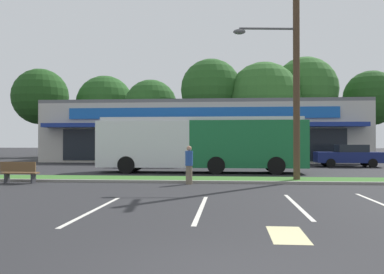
% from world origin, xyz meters
% --- Properties ---
extents(grass_median, '(56.00, 2.20, 0.12)m').
position_xyz_m(grass_median, '(0.00, 14.00, 0.06)').
color(grass_median, '#386B28').
rests_on(grass_median, ground_plane).
extents(curb_lip, '(56.00, 0.24, 0.12)m').
position_xyz_m(curb_lip, '(0.00, 12.78, 0.06)').
color(curb_lip, gray).
rests_on(curb_lip, ground_plane).
extents(parking_stripe_0, '(0.12, 4.80, 0.01)m').
position_xyz_m(parking_stripe_0, '(-3.41, 5.37, 0.00)').
color(parking_stripe_0, silver).
rests_on(parking_stripe_0, ground_plane).
extents(parking_stripe_1, '(0.12, 4.80, 0.01)m').
position_xyz_m(parking_stripe_1, '(-0.59, 5.86, 0.00)').
color(parking_stripe_1, silver).
rests_on(parking_stripe_1, ground_plane).
extents(parking_stripe_2, '(0.12, 4.80, 0.01)m').
position_xyz_m(parking_stripe_2, '(2.10, 6.63, 0.00)').
color(parking_stripe_2, silver).
rests_on(parking_stripe_2, ground_plane).
extents(parking_stripe_3, '(0.12, 4.80, 0.01)m').
position_xyz_m(parking_stripe_3, '(4.62, 7.15, 0.00)').
color(parking_stripe_3, silver).
rests_on(parking_stripe_3, ground_plane).
extents(lot_arrow, '(0.70, 1.60, 0.01)m').
position_xyz_m(lot_arrow, '(1.31, 2.82, 0.00)').
color(lot_arrow, beige).
rests_on(lot_arrow, ground_plane).
extents(storefront_building, '(29.02, 11.71, 5.56)m').
position_xyz_m(storefront_building, '(-2.24, 35.18, 2.78)').
color(storefront_building, '#BCB7AD').
rests_on(storefront_building, ground_plane).
extents(tree_far_left, '(6.66, 6.66, 10.58)m').
position_xyz_m(tree_far_left, '(-22.35, 42.41, 7.23)').
color(tree_far_left, '#473323').
rests_on(tree_far_left, ground_plane).
extents(tree_left, '(7.41, 7.41, 10.35)m').
position_xyz_m(tree_left, '(-15.78, 46.82, 6.64)').
color(tree_left, '#473323').
rests_on(tree_left, ground_plane).
extents(tree_mid_left, '(6.44, 6.44, 9.40)m').
position_xyz_m(tree_mid_left, '(-9.33, 44.42, 6.17)').
color(tree_mid_left, '#473323').
rests_on(tree_mid_left, ground_plane).
extents(tree_mid, '(7.02, 7.02, 11.40)m').
position_xyz_m(tree_mid, '(-1.90, 42.46, 7.88)').
color(tree_mid, '#473323').
rests_on(tree_mid, ground_plane).
extents(tree_mid_right, '(8.37, 8.37, 10.90)m').
position_xyz_m(tree_mid_right, '(4.12, 42.25, 6.71)').
color(tree_mid_right, '#473323').
rests_on(tree_mid_right, ground_plane).
extents(tree_right, '(7.61, 7.61, 11.86)m').
position_xyz_m(tree_right, '(9.18, 44.53, 8.04)').
color(tree_right, '#473323').
rests_on(tree_right, ground_plane).
extents(tree_far_right, '(6.60, 6.60, 10.43)m').
position_xyz_m(tree_far_right, '(17.29, 46.39, 7.11)').
color(tree_far_right, '#473323').
rests_on(tree_far_right, ground_plane).
extents(utility_pole, '(3.07, 2.40, 9.67)m').
position_xyz_m(utility_pole, '(3.07, 13.68, 5.18)').
color(utility_pole, '#4C3826').
rests_on(utility_pole, ground_plane).
extents(city_bus, '(12.16, 2.68, 3.25)m').
position_xyz_m(city_bus, '(-1.47, 19.11, 1.77)').
color(city_bus, '#196638').
rests_on(city_bus, ground_plane).
extents(bus_stop_bench, '(1.60, 0.45, 0.95)m').
position_xyz_m(bus_stop_bench, '(-9.02, 12.07, 0.50)').
color(bus_stop_bench, brown).
rests_on(bus_stop_bench, ground_plane).
extents(car_0, '(4.65, 1.96, 1.62)m').
position_xyz_m(car_0, '(8.86, 25.70, 0.82)').
color(car_0, navy).
rests_on(car_0, ground_plane).
extents(car_2, '(4.76, 1.88, 1.55)m').
position_xyz_m(car_2, '(-5.52, 24.22, 0.80)').
color(car_2, '#B7B7BC').
rests_on(car_2, ground_plane).
extents(pedestrian_near_bench, '(0.33, 0.33, 1.65)m').
position_xyz_m(pedestrian_near_bench, '(-1.54, 12.35, 0.83)').
color(pedestrian_near_bench, '#726651').
rests_on(pedestrian_near_bench, ground_plane).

